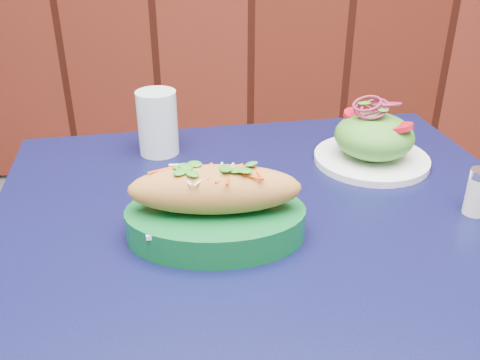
{
  "coord_description": "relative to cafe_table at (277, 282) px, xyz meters",
  "views": [
    {
      "loc": [
        0.06,
        0.79,
        1.15
      ],
      "look_at": [
        0.03,
        1.45,
        0.81
      ],
      "focal_mm": 40.0,
      "sensor_mm": 36.0,
      "label": 1
    }
  ],
  "objects": [
    {
      "name": "water_glass",
      "position": [
        -0.21,
        0.25,
        0.14
      ],
      "size": [
        0.07,
        0.07,
        0.11
      ],
      "primitive_type": "cylinder",
      "color": "silver",
      "rests_on": "cafe_table"
    },
    {
      "name": "cafe_table",
      "position": [
        0.0,
        0.0,
        0.0
      ],
      "size": [
        0.96,
        0.96,
        0.75
      ],
      "rotation": [
        0.0,
        0.0,
        0.23
      ],
      "color": "black",
      "rests_on": "ground"
    },
    {
      "name": "salad_plate",
      "position": [
        0.16,
        0.23,
        0.13
      ],
      "size": [
        0.2,
        0.2,
        0.11
      ],
      "rotation": [
        0.0,
        0.0,
        0.17
      ],
      "color": "white",
      "rests_on": "cafe_table"
    },
    {
      "name": "banh_mi_basket",
      "position": [
        -0.09,
        -0.02,
        0.13
      ],
      "size": [
        0.25,
        0.18,
        0.11
      ],
      "rotation": [
        0.0,
        0.0,
        0.09
      ],
      "color": "#0C5E27",
      "rests_on": "cafe_table"
    },
    {
      "name": "salt_shaker",
      "position": [
        0.28,
        0.06,
        0.12
      ],
      "size": [
        0.03,
        0.03,
        0.07
      ],
      "color": "white",
      "rests_on": "cafe_table"
    }
  ]
}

